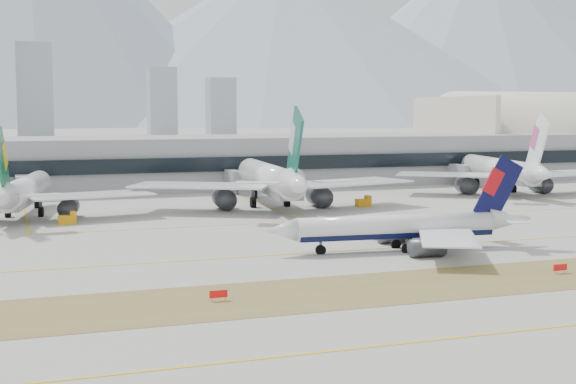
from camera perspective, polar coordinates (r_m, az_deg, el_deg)
name	(u,v)px	position (r m, az deg, el deg)	size (l,w,h in m)	color
ground	(301,248)	(133.37, 0.92, -4.00)	(3000.00, 3000.00, 0.00)	#A7A49D
apron_markings	(484,331)	(86.05, 13.73, -9.61)	(360.00, 122.22, 0.06)	brown
taxiing_airliner	(406,227)	(132.08, 8.37, -2.51)	(46.38, 40.15, 15.58)	white
widebody_eva	(23,193)	(179.84, -18.33, -0.04)	(55.39, 54.96, 20.12)	white
widebody_cathay	(271,181)	(188.46, -1.22, 0.82)	(67.18, 66.10, 24.08)	white
widebody_china_air	(502,171)	(230.32, 14.98, 1.42)	(61.95, 61.57, 22.57)	white
terminal	(167,162)	(242.86, -8.58, 2.12)	(280.00, 43.10, 15.00)	gray
hangar	(552,170)	(327.62, 18.29, 1.53)	(91.00, 60.00, 60.00)	beige
hold_sign_left	(218,294)	(96.62, -4.97, -7.25)	(2.20, 0.15, 1.35)	red
hold_sign_right	(560,267)	(118.58, 18.79, -5.10)	(2.20, 0.15, 1.35)	red
gse_b	(68,219)	(166.93, -15.38, -1.87)	(3.55, 2.00, 2.60)	orange
gse_c	(364,202)	(191.84, 5.42, -0.72)	(3.55, 2.00, 2.60)	orange
mountain_ridge	(47,23)	(1537.62, -16.80, 11.45)	(2830.00, 1120.00, 470.00)	#9EA8B7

